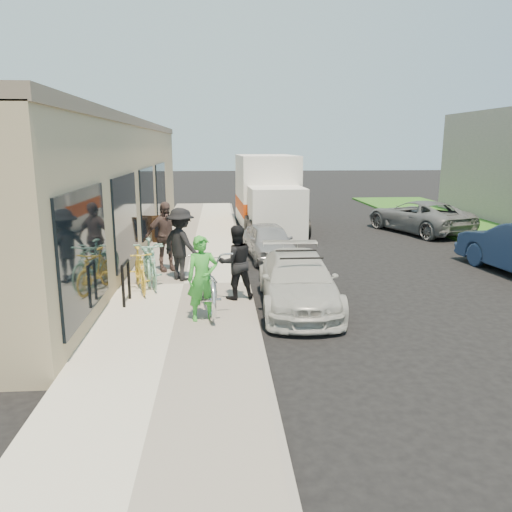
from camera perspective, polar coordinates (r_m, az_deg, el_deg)
name	(u,v)px	position (r m, az deg, el deg)	size (l,w,h in m)	color
ground	(281,332)	(9.46, 2.83, -8.71)	(120.00, 120.00, 0.00)	black
sidewalk	(184,286)	(12.25, -8.25, -3.47)	(3.00, 34.00, 0.15)	beige
curb	(247,286)	(12.24, -0.98, -3.40)	(0.12, 34.00, 0.13)	gray
storefront	(92,186)	(17.29, -18.22, 7.61)	(3.60, 20.00, 4.22)	tan
bike_rack	(126,278)	(10.86, -14.66, -2.48)	(0.08, 0.64, 0.89)	black
sandwich_board	(160,229)	(17.54, -10.89, 3.07)	(0.67, 0.68, 0.89)	black
sedan_white	(298,281)	(10.79, 4.81, -2.86)	(1.78, 4.00, 1.18)	#B9BAB5
sedan_silver	(269,241)	(15.28, 1.49, 1.69)	(1.29, 3.22, 1.10)	#9FA0A5
moving_truck	(268,196)	(20.99, 1.36, 6.84)	(2.53, 6.21, 3.01)	white
far_car_gray	(419,216)	(21.04, 18.08, 4.33)	(2.12, 4.61, 1.28)	slate
tandem_bike	(207,277)	(10.22, -5.62, -2.45)	(0.86, 2.45, 1.29)	silver
woman_rider	(202,278)	(9.49, -6.14, -2.57)	(0.60, 0.39, 1.63)	green
man_standing	(236,262)	(10.78, -2.33, -0.72)	(0.78, 0.61, 1.61)	black
cruiser_bike_a	(151,263)	(12.13, -11.92, -0.75)	(0.51, 1.81, 1.09)	#80BFAA
cruiser_bike_b	(148,260)	(12.62, -12.28, -0.43)	(0.67, 1.93, 1.01)	#80BFAA
cruiser_bike_c	(140,270)	(11.74, -13.14, -1.53)	(0.46, 1.63, 0.98)	yellow
bystander_a	(181,244)	(12.39, -8.56, 1.34)	(1.16, 0.67, 1.80)	black
bystander_b	(165,236)	(13.38, -10.34, 2.21)	(1.08, 0.45, 1.85)	#4F3C38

